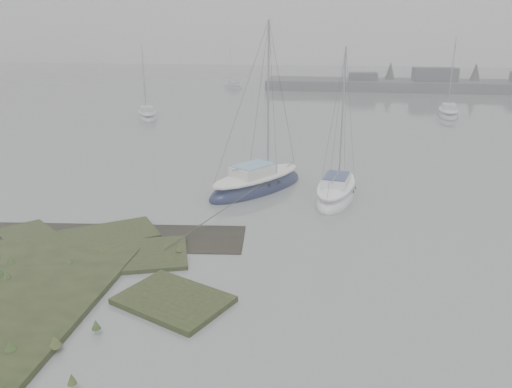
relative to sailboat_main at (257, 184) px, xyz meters
name	(u,v)px	position (x,y,z in m)	size (l,w,h in m)	color
ground	(269,128)	(-1.49, 18.01, -0.30)	(160.00, 160.00, 0.00)	slate
far_shoreline	(482,85)	(25.35, 49.91, 0.55)	(60.00, 8.00, 4.15)	#4C4F51
sailboat_main	(257,184)	(0.00, 0.00, 0.00)	(5.88, 7.01, 9.83)	#121838
sailboat_white	(336,193)	(4.42, -0.70, -0.04)	(2.93, 6.21, 8.43)	silver
sailboat_far_a	(147,116)	(-14.30, 21.53, -0.07)	(3.95, 5.70, 7.70)	#AEB4B8
sailboat_far_b	(448,114)	(15.97, 27.06, -0.04)	(2.66, 6.18, 8.46)	#A1A6AB
sailboat_far_c	(233,87)	(-10.70, 48.75, -0.11)	(4.26, 4.13, 6.31)	#9FA2A7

